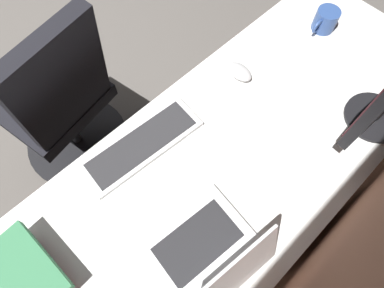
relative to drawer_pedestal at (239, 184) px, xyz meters
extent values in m
cube|color=white|center=(0.21, -0.03, 0.37)|extent=(2.14, 0.70, 0.03)
cylinder|color=silver|center=(-0.79, -0.32, 0.00)|extent=(0.05, 0.05, 0.70)
cube|color=white|center=(0.00, 0.00, 0.00)|extent=(0.40, 0.50, 0.69)
cube|color=silver|center=(0.00, -0.25, 0.00)|extent=(0.37, 0.01, 0.61)
cylinder|color=black|center=(-0.38, 0.21, 0.39)|extent=(0.20, 0.20, 0.01)
cylinder|color=black|center=(-0.38, 0.21, 0.44)|extent=(0.04, 0.04, 0.10)
cube|color=white|center=(0.35, 0.09, 0.39)|extent=(0.32, 0.25, 0.01)
cube|color=#262628|center=(0.35, 0.09, 0.40)|extent=(0.25, 0.16, 0.00)
cube|color=white|center=(0.37, 0.23, 0.50)|extent=(0.30, 0.09, 0.20)
cube|color=#330F14|center=(0.37, 0.23, 0.50)|extent=(0.27, 0.07, 0.17)
cube|color=silver|center=(0.27, -0.26, 0.39)|extent=(0.43, 0.17, 0.02)
cube|color=#2D2D30|center=(0.27, -0.26, 0.40)|extent=(0.39, 0.14, 0.00)
ellipsoid|color=silver|center=(-0.19, -0.24, 0.40)|extent=(0.06, 0.10, 0.03)
cube|color=#B2383D|center=(0.79, -0.16, 0.40)|extent=(0.20, 0.28, 0.03)
cube|color=black|center=(0.77, -0.16, 0.43)|extent=(0.19, 0.22, 0.02)
cube|color=#3D8456|center=(0.77, -0.17, 0.45)|extent=(0.20, 0.25, 0.03)
cylinder|color=#335193|center=(-0.60, -0.16, 0.43)|extent=(0.09, 0.09, 0.09)
torus|color=#335193|center=(-0.55, -0.16, 0.43)|extent=(0.06, 0.01, 0.06)
cube|color=black|center=(0.36, -0.86, 0.11)|extent=(0.51, 0.49, 0.07)
cube|color=black|center=(0.32, -0.66, 0.40)|extent=(0.41, 0.20, 0.50)
cylinder|color=black|center=(0.36, -0.86, -0.10)|extent=(0.05, 0.05, 0.37)
cylinder|color=black|center=(0.36, -0.86, -0.31)|extent=(0.56, 0.56, 0.03)
camera|label=1|loc=(0.48, 0.19, 1.38)|focal=30.92mm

